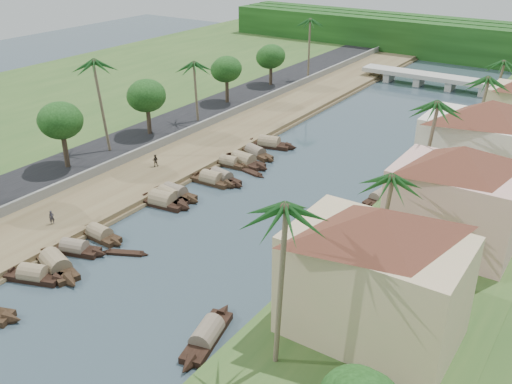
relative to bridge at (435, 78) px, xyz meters
The scene contains 43 objects.
ground 72.02m from the bridge, 90.00° to the right, with size 220.00×220.00×0.00m, color #32434C.
left_bank 54.42m from the bridge, 107.10° to the right, with size 10.00×180.00×0.80m, color brown.
right_bank 55.37m from the bridge, 69.93° to the right, with size 16.00×180.00×1.20m, color #2E5120.
road 57.49m from the bridge, 115.23° to the right, with size 8.00×180.00×1.40m, color black.
retaining_wall 55.79m from the bridge, 111.23° to the right, with size 0.40×180.00×1.10m, color slate.
far_left_fill 72.84m from the bridge, 134.44° to the right, with size 45.00×220.00×1.35m, color #2E5120.
treeline 28.09m from the bridge, 90.00° to the left, with size 120.00×14.00×8.00m.
bridge is the anchor object (origin of this frame).
building_near 76.54m from the bridge, 75.61° to the right, with size 14.85×14.85×10.20m.
building_mid 61.51m from the bridge, 70.98° to the right, with size 14.11×14.11×9.70m.
building_far 48.15m from the bridge, 66.65° to the right, with size 15.59×15.59×10.20m.
sampan_1 82.84m from the bridge, 96.13° to the right, with size 7.00×3.88×2.07m.
sampan_2 80.64m from the bridge, 96.13° to the right, with size 8.90×4.22×2.30m.
sampan_3 77.93m from the bridge, 96.96° to the right, with size 7.04×3.45×1.91m.
sampan_4 74.78m from the bridge, 97.30° to the right, with size 6.77×1.86×1.95m.
sampan_5 65.89m from the bridge, 98.10° to the right, with size 7.63×2.80×2.37m.
sampan_6 63.64m from the bridge, 98.61° to the right, with size 7.40×2.05×2.21m.
sampan_7 64.56m from the bridge, 98.62° to the right, with size 7.69×2.89×2.03m.
sampan_8 58.21m from the bridge, 98.28° to the right, with size 7.12×2.13×2.19m.
sampan_9 56.87m from the bridge, 97.93° to the right, with size 7.84×2.93×1.98m.
sampan_10 53.05m from the bridge, 100.62° to the right, with size 6.70×2.00×1.87m.
sampan_11 51.45m from the bridge, 99.52° to the right, with size 8.42×2.56×2.36m.
sampan_12 48.11m from the bridge, 100.73° to the right, with size 7.98×3.69×1.92m.
sampan_13 44.48m from the bridge, 101.90° to the right, with size 8.51×3.62×2.27m.
sampan_14 80.73m from the bridge, 83.77° to the right, with size 3.53×8.61×2.07m.
sampan_15 67.35m from the bridge, 81.79° to the right, with size 2.51×6.97×1.88m.
sampan_16 51.88m from the bridge, 78.58° to the right, with size 2.32×7.24×1.80m.
canoe_1 75.12m from the bridge, 94.00° to the right, with size 4.51×2.78×0.75m.
canoe_2 52.84m from the bridge, 97.35° to the right, with size 6.18×2.10×0.89m.
palm_0 82.54m from the bridge, 79.43° to the right, with size 3.20×3.20×13.56m.
palm_1 67.73m from the bridge, 76.24° to the right, with size 3.20×3.20×10.15m.
palm_2 55.23m from the bridge, 73.94° to the right, with size 3.20×3.20×12.84m.
palm_3 40.20m from the bridge, 65.80° to the right, with size 3.20×3.20×11.93m.
palm_5 64.88m from the bridge, 112.04° to the right, with size 3.20×3.20×13.07m.
palm_6 49.27m from the bridge, 116.92° to the right, with size 3.20×3.20×10.15m.
palm_7 23.54m from the bridge, 50.81° to the right, with size 3.20×3.20×10.23m.
palm_8 25.90m from the bridge, 149.50° to the right, with size 3.20×3.20×12.37m.
tree_2 70.33m from the bridge, 110.02° to the right, with size 5.19×5.19×7.99m.
tree_3 57.05m from the bridge, 114.98° to the right, with size 5.24×5.24×7.59m.
tree_4 41.21m from the bridge, 125.93° to the right, with size 4.80×4.80×7.42m.
tree_5 31.44m from the bridge, 140.54° to the right, with size 4.92×4.92×7.09m.
person_near 77.12m from the bridge, 100.87° to the right, with size 0.53×0.35×1.46m, color #2C2A32.
person_far 61.01m from the bridge, 105.38° to the right, with size 0.75×0.59×1.55m, color #332C24.
Camera 1 is at (30.61, -34.34, 28.52)m, focal length 40.00 mm.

